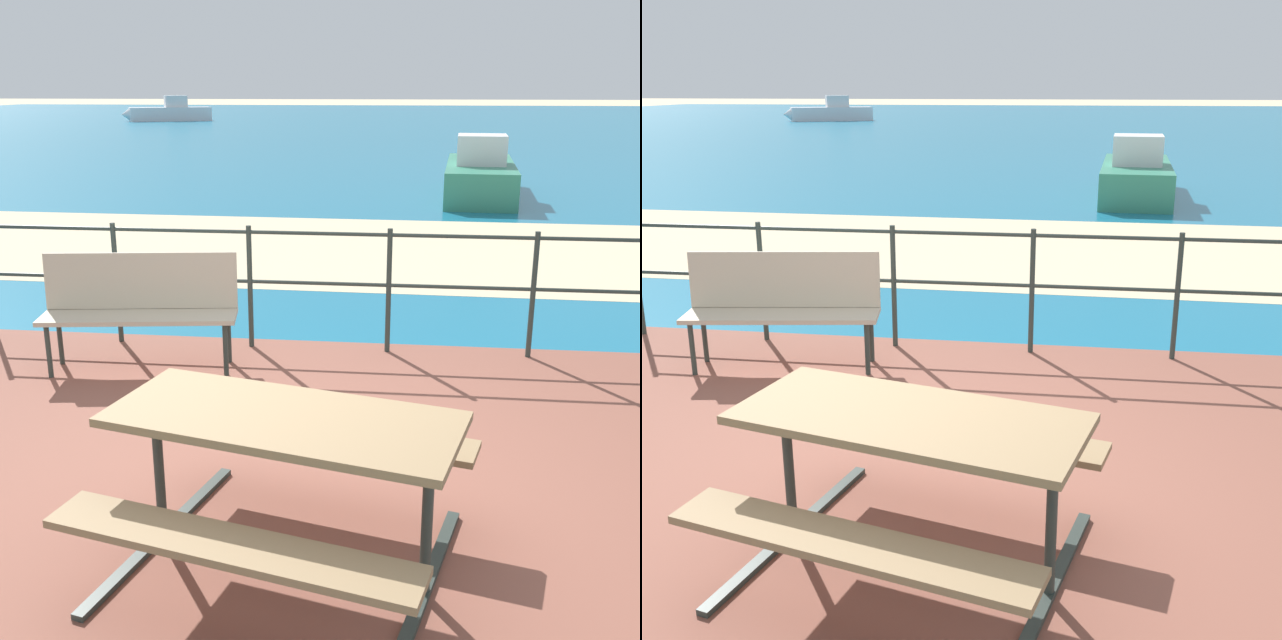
% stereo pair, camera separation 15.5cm
% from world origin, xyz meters
% --- Properties ---
extents(ground_plane, '(240.00, 240.00, 0.00)m').
position_xyz_m(ground_plane, '(0.00, 0.00, 0.00)').
color(ground_plane, beige).
extents(patio_paving, '(6.40, 5.20, 0.06)m').
position_xyz_m(patio_paving, '(0.00, 0.00, 0.03)').
color(patio_paving, brown).
rests_on(patio_paving, ground).
extents(sea_water, '(90.00, 90.00, 0.01)m').
position_xyz_m(sea_water, '(0.00, 40.00, 0.01)').
color(sea_water, '#196B8E').
rests_on(sea_water, ground).
extents(beach_strip, '(54.08, 5.88, 0.01)m').
position_xyz_m(beach_strip, '(0.00, 6.91, 0.01)').
color(beach_strip, beige).
rests_on(beach_strip, ground).
extents(picnic_table, '(1.87, 1.72, 0.77)m').
position_xyz_m(picnic_table, '(0.20, -0.70, 0.64)').
color(picnic_table, '#8C704C').
rests_on(picnic_table, patio_paving).
extents(park_bench, '(1.57, 0.63, 0.91)m').
position_xyz_m(park_bench, '(-1.36, 1.83, 0.60)').
color(park_bench, '#BCAD93').
rests_on(park_bench, patio_paving).
extents(railing_fence, '(5.94, 0.04, 1.06)m').
position_xyz_m(railing_fence, '(0.00, 2.40, 0.72)').
color(railing_fence, '#2D3833').
rests_on(railing_fence, patio_paving).
extents(boat_near, '(1.65, 4.90, 1.27)m').
position_xyz_m(boat_near, '(2.20, 12.53, 0.43)').
color(boat_near, '#338466').
rests_on(boat_near, sea_water).
extents(boat_mid, '(5.50, 3.43, 1.56)m').
position_xyz_m(boat_mid, '(-14.60, 45.11, 0.53)').
color(boat_mid, silver).
rests_on(boat_mid, sea_water).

